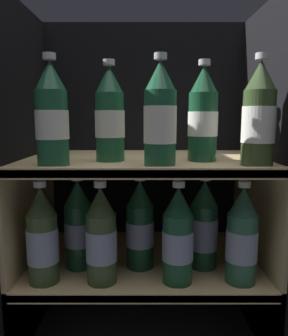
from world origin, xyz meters
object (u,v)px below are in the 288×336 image
Objects in this scene: bottle_upper_back_1 at (203,117)px; bottle_lower_back_1 at (140,226)px; bottle_lower_back_0 at (79,226)px; bottle_lower_front_2 at (178,238)px; bottle_lower_back_2 at (204,227)px; bottle_lower_front_0 at (42,238)px; bottle_upper_back_0 at (110,117)px; bottle_upper_front_0 at (52,117)px; bottle_upper_front_1 at (160,117)px; bottle_lower_front_1 at (101,238)px; bottle_lower_front_3 at (242,238)px; bottle_upper_front_2 at (259,117)px.

bottle_upper_back_1 is 1.00× the size of bottle_lower_back_1.
bottle_lower_back_0 is 1.00× the size of bottle_lower_back_1.
bottle_lower_front_2 and bottle_lower_back_2 have the same top height.
bottle_lower_front_0 and bottle_lower_back_2 have the same top height.
bottle_upper_back_0 reaches higher than bottle_lower_front_0.
bottle_upper_front_0 is 0.36m from bottle_lower_back_1.
bottle_upper_front_0 and bottle_upper_back_1 have the same top height.
bottle_upper_back_1 is at bearing 180.00° from bottle_lower_back_2.
bottle_upper_front_1 is at bearing 0.00° from bottle_lower_front_0.
bottle_lower_back_2 is (0.26, 0.08, -0.00)m from bottle_lower_front_1.
bottle_lower_back_2 is (-0.08, 0.08, -0.00)m from bottle_lower_front_3.
bottle_upper_front_0 is 0.25m from bottle_upper_front_1.
bottle_lower_front_3 and bottle_lower_back_0 have the same top height.
bottle_upper_back_1 is 1.00× the size of bottle_lower_back_2.
bottle_upper_back_1 is at bearing 13.05° from bottle_upper_front_0.
bottle_upper_front_1 and bottle_upper_back_1 have the same top height.
bottle_lower_front_0 is 1.00× the size of bottle_lower_back_2.
bottle_upper_back_0 is at bearing 180.00° from bottle_lower_back_1.
bottle_lower_front_0 is at bearing 180.00° from bottle_lower_front_2.
bottle_upper_front_1 is 1.00× the size of bottle_lower_back_0.
bottle_upper_back_1 reaches higher than bottle_lower_front_0.
bottle_upper_back_1 is 0.43m from bottle_lower_back_0.
bottle_upper_back_1 is 0.39m from bottle_lower_front_1.
bottle_lower_front_2 and bottle_lower_back_1 have the same top height.
bottle_lower_back_0 is at bearing 169.19° from bottle_upper_front_2.
bottle_lower_front_0 is 1.00× the size of bottle_lower_front_1.
bottle_lower_front_3 is at bearing -0.00° from bottle_lower_front_1.
bottle_upper_front_1 is 0.30m from bottle_lower_back_1.
bottle_upper_back_0 is at bearing -0.00° from bottle_lower_back_0.
bottle_lower_front_1 is (0.11, 0.00, -0.29)m from bottle_upper_front_0.
bottle_upper_front_1 is at bearing -60.27° from bottle_lower_back_1.
bottle_lower_front_2 is 1.00× the size of bottle_lower_front_3.
bottle_upper_front_2 is 1.00× the size of bottle_lower_front_1.
bottle_lower_front_2 is (-0.07, -0.08, -0.29)m from bottle_upper_back_1.
bottle_upper_front_2 is 0.14m from bottle_upper_back_1.
bottle_lower_front_3 is at bearing -11.45° from bottle_lower_back_0.
bottle_upper_back_1 reaches higher than bottle_lower_front_2.
bottle_lower_front_1 and bottle_lower_front_2 have the same top height.
bottle_upper_back_0 is 0.30m from bottle_lower_back_1.
bottle_upper_front_1 is at bearing -143.49° from bottle_upper_back_1.
bottle_upper_front_0 and bottle_upper_front_1 have the same top height.
bottle_lower_front_1 is 1.00× the size of bottle_lower_front_2.
bottle_upper_front_0 is 0.30m from bottle_lower_back_0.
bottle_upper_front_1 reaches higher than bottle_lower_back_2.
bottle_lower_back_1 is at bearing -0.00° from bottle_lower_back_0.
bottle_upper_back_0 is at bearing 165.55° from bottle_lower_front_3.
bottle_upper_front_1 is 1.00× the size of bottle_lower_back_1.
bottle_upper_back_1 is 1.00× the size of bottle_lower_front_3.
bottle_upper_front_0 is 1.00× the size of bottle_upper_front_2.
bottle_upper_front_0 is 0.48m from bottle_lower_back_2.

